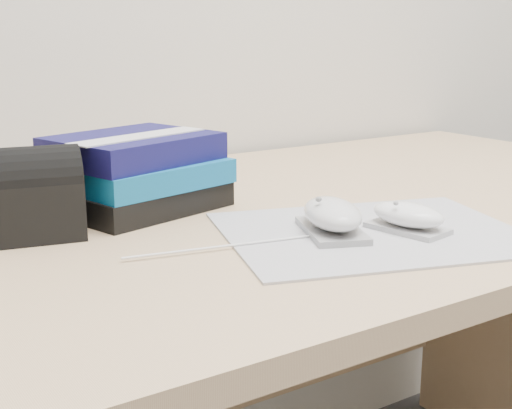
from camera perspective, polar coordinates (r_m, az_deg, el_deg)
desk at (r=1.14m, az=-1.29°, el=-11.03°), size 1.60×0.80×0.73m
mousepad at (r=0.90m, az=9.29°, el=-2.22°), size 0.43×0.38×0.00m
mouse_rear at (r=0.87m, az=6.12°, el=-0.97°), size 0.11×0.13×0.05m
mouse_front at (r=0.90m, az=12.06°, el=-0.98°), size 0.07×0.11×0.04m
usb_cable at (r=0.82m, az=-2.83°, el=-3.39°), size 0.23×0.05×0.00m
book_stack at (r=1.01m, az=-9.47°, el=2.53°), size 0.25×0.22×0.11m
pouch at (r=0.90m, az=-17.74°, el=0.78°), size 0.14×0.11×0.11m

